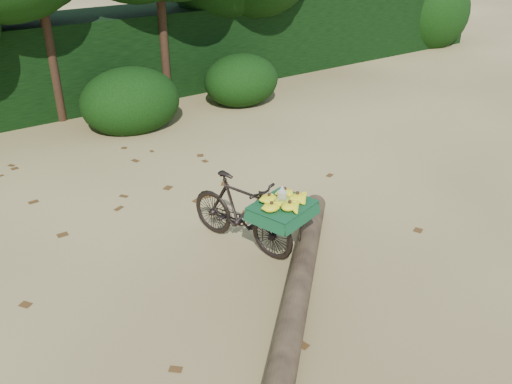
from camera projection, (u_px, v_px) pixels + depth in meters
ground at (162, 255)px, 6.49m from camera, size 80.00×80.00×0.00m
vendor_bicycle at (243, 212)px, 6.46m from camera, size 0.99×1.73×0.93m
fallen_log at (299, 286)px, 5.72m from camera, size 2.88×2.80×0.27m
hedge_backdrop at (16, 70)px, 10.67m from camera, size 26.00×1.80×1.80m
bush_clumps at (78, 114)px, 9.67m from camera, size 8.80×1.70×0.90m
leaf_litter at (140, 231)px, 6.96m from camera, size 7.00×7.30×0.01m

